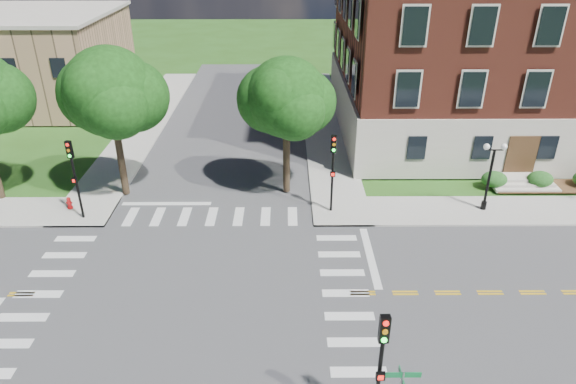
{
  "coord_description": "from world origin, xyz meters",
  "views": [
    {
      "loc": [
        4.39,
        -19.15,
        15.31
      ],
      "look_at": [
        4.51,
        4.2,
        3.2
      ],
      "focal_mm": 32.0,
      "sensor_mm": 36.0,
      "label": 1
    }
  ],
  "objects_px": {
    "traffic_signal_nw": "(74,170)",
    "twin_lamp_west": "(490,173)",
    "traffic_signal_ne": "(333,164)",
    "traffic_signal_se": "(381,359)",
    "fire_hydrant": "(69,203)"
  },
  "relations": [
    {
      "from": "traffic_signal_nw",
      "to": "twin_lamp_west",
      "type": "height_order",
      "value": "traffic_signal_nw"
    },
    {
      "from": "twin_lamp_west",
      "to": "traffic_signal_ne",
      "type": "bearing_deg",
      "value": -179.13
    },
    {
      "from": "traffic_signal_se",
      "to": "fire_hydrant",
      "type": "relative_size",
      "value": 6.4
    },
    {
      "from": "traffic_signal_ne",
      "to": "traffic_signal_nw",
      "type": "relative_size",
      "value": 1.0
    },
    {
      "from": "traffic_signal_se",
      "to": "traffic_signal_nw",
      "type": "height_order",
      "value": "same"
    },
    {
      "from": "traffic_signal_nw",
      "to": "fire_hydrant",
      "type": "xyz_separation_m",
      "value": [
        -1.19,
        1.11,
        -2.72
      ]
    },
    {
      "from": "traffic_signal_se",
      "to": "traffic_signal_ne",
      "type": "distance_m",
      "value": 14.97
    },
    {
      "from": "traffic_signal_se",
      "to": "traffic_signal_nw",
      "type": "distance_m",
      "value": 20.58
    },
    {
      "from": "traffic_signal_se",
      "to": "traffic_signal_ne",
      "type": "xyz_separation_m",
      "value": [
        -0.27,
        14.97,
        0.0
      ]
    },
    {
      "from": "traffic_signal_ne",
      "to": "twin_lamp_west",
      "type": "bearing_deg",
      "value": 0.87
    },
    {
      "from": "traffic_signal_ne",
      "to": "traffic_signal_nw",
      "type": "xyz_separation_m",
      "value": [
        -14.61,
        -0.76,
        0.0
      ]
    },
    {
      "from": "traffic_signal_se",
      "to": "twin_lamp_west",
      "type": "distance_m",
      "value": 17.58
    },
    {
      "from": "traffic_signal_se",
      "to": "fire_hydrant",
      "type": "xyz_separation_m",
      "value": [
        -16.07,
        15.32,
        -2.72
      ]
    },
    {
      "from": "traffic_signal_nw",
      "to": "fire_hydrant",
      "type": "bearing_deg",
      "value": 136.89
    },
    {
      "from": "traffic_signal_nw",
      "to": "twin_lamp_west",
      "type": "relative_size",
      "value": 1.13
    }
  ]
}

